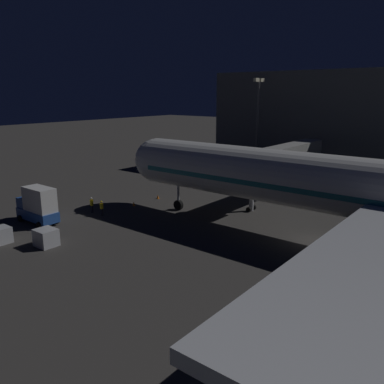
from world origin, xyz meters
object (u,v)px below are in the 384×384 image
object	(u,v)px
jet_bridge	(277,157)
ground_crew_marshaller_fwd	(102,207)
cargo_truck_aft	(38,205)
baggage_container_mid_row	(46,238)
ground_crew_under_port_wing	(92,204)
traffic_cone_nose_port	(158,197)
traffic_cone_nose_starboard	(134,204)
apron_floodlight_mast	(258,119)
baggage_container_near_belt	(0,235)

from	to	relation	value
jet_bridge	ground_crew_marshaller_fwd	xyz separation A→B (m)	(18.62, -12.53, -4.74)
cargo_truck_aft	baggage_container_mid_row	distance (m)	7.57
ground_crew_under_port_wing	traffic_cone_nose_port	world-z (taller)	ground_crew_under_port_wing
ground_crew_under_port_wing	jet_bridge	bearing A→B (deg)	142.25
jet_bridge	traffic_cone_nose_starboard	size ratio (longest dim) A/B	37.90
baggage_container_mid_row	traffic_cone_nose_port	world-z (taller)	baggage_container_mid_row
cargo_truck_aft	ground_crew_marshaller_fwd	distance (m)	6.90
apron_floodlight_mast	traffic_cone_nose_starboard	xyz separation A→B (m)	(27.70, -1.62, -9.23)
cargo_truck_aft	ground_crew_marshaller_fwd	size ratio (longest dim) A/B	3.04
ground_crew_marshaller_fwd	jet_bridge	bearing A→B (deg)	146.07
ground_crew_marshaller_fwd	baggage_container_mid_row	bearing A→B (deg)	20.18
apron_floodlight_mast	ground_crew_marshaller_fwd	xyz separation A→B (m)	(32.86, -1.48, -8.53)
baggage_container_near_belt	baggage_container_mid_row	bearing A→B (deg)	119.85
apron_floodlight_mast	ground_crew_under_port_wing	world-z (taller)	apron_floodlight_mast
apron_floodlight_mast	baggage_container_mid_row	size ratio (longest dim) A/B	8.58
jet_bridge	traffic_cone_nose_starboard	xyz separation A→B (m)	(13.47, -12.67, -5.44)
apron_floodlight_mast	traffic_cone_nose_starboard	bearing A→B (deg)	-3.34
ground_crew_marshaller_fwd	traffic_cone_nose_starboard	distance (m)	5.21
jet_bridge	baggage_container_mid_row	world-z (taller)	jet_bridge
jet_bridge	baggage_container_near_belt	xyz separation A→B (m)	(30.20, -13.16, -4.96)
jet_bridge	traffic_cone_nose_port	distance (m)	16.50
baggage_container_near_belt	traffic_cone_nose_port	world-z (taller)	baggage_container_near_belt
apron_floodlight_mast	baggage_container_mid_row	world-z (taller)	apron_floodlight_mast
jet_bridge	baggage_container_mid_row	distance (m)	29.75
traffic_cone_nose_starboard	apron_floodlight_mast	bearing A→B (deg)	176.66
baggage_container_near_belt	traffic_cone_nose_starboard	world-z (taller)	baggage_container_near_belt
apron_floodlight_mast	cargo_truck_aft	xyz separation A→B (m)	(38.82, -4.79, -7.51)
apron_floodlight_mast	traffic_cone_nose_port	xyz separation A→B (m)	(23.30, -1.62, -9.23)
baggage_container_mid_row	traffic_cone_nose_starboard	world-z (taller)	baggage_container_mid_row
baggage_container_mid_row	ground_crew_under_port_wing	size ratio (longest dim) A/B	1.00
ground_crew_marshaller_fwd	ground_crew_under_port_wing	xyz separation A→B (m)	(-0.03, -1.87, 0.06)
baggage_container_near_belt	ground_crew_marshaller_fwd	distance (m)	11.60
baggage_container_mid_row	traffic_cone_nose_port	size ratio (longest dim) A/B	3.43
baggage_container_mid_row	ground_crew_marshaller_fwd	distance (m)	9.87
ground_crew_marshaller_fwd	ground_crew_under_port_wing	world-z (taller)	ground_crew_under_port_wing
jet_bridge	baggage_container_near_belt	distance (m)	33.31
cargo_truck_aft	ground_crew_marshaller_fwd	bearing A→B (deg)	150.99
ground_crew_marshaller_fwd	cargo_truck_aft	bearing A→B (deg)	-29.01
cargo_truck_aft	traffic_cone_nose_port	size ratio (longest dim) A/B	9.85
traffic_cone_nose_port	traffic_cone_nose_starboard	world-z (taller)	same
apron_floodlight_mast	cargo_truck_aft	size ratio (longest dim) A/B	2.99
jet_bridge	traffic_cone_nose_port	size ratio (longest dim) A/B	37.90
traffic_cone_nose_starboard	cargo_truck_aft	bearing A→B (deg)	-15.90
ground_crew_marshaller_fwd	ground_crew_under_port_wing	bearing A→B (deg)	-90.94
baggage_container_mid_row	ground_crew_under_port_wing	distance (m)	10.69
baggage_container_near_belt	baggage_container_mid_row	xyz separation A→B (m)	(-2.32, 4.04, 0.04)
apron_floodlight_mast	cargo_truck_aft	bearing A→B (deg)	-7.03
baggage_container_near_belt	traffic_cone_nose_starboard	xyz separation A→B (m)	(-16.73, 0.49, -0.49)
apron_floodlight_mast	baggage_container_mid_row	xyz separation A→B (m)	(42.12, 1.93, -8.70)
baggage_container_mid_row	ground_crew_marshaller_fwd	xyz separation A→B (m)	(-9.26, -3.40, 0.18)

